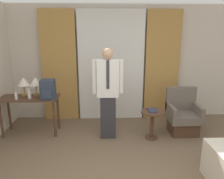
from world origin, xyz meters
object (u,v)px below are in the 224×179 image
(bottle_by_lamp, at_px, (16,96))
(armchair, at_px, (183,117))
(desk, at_px, (30,103))
(table_lamp_right, at_px, (35,82))
(table_lamp_left, at_px, (24,82))
(bottle_near_edge, at_px, (29,94))
(book, at_px, (152,110))
(person, at_px, (108,90))
(backpack, at_px, (48,89))
(side_table, at_px, (152,120))

(bottle_by_lamp, bearing_deg, armchair, 0.64)
(desk, distance_m, bottle_by_lamp, 0.32)
(table_lamp_right, bearing_deg, table_lamp_left, 180.00)
(table_lamp_left, xyz_separation_m, table_lamp_right, (0.24, 0.00, 0.00))
(bottle_near_edge, bearing_deg, book, -5.85)
(table_lamp_right, distance_m, person, 1.54)
(table_lamp_right, bearing_deg, backpack, -37.19)
(person, relative_size, armchair, 1.90)
(backpack, bearing_deg, table_lamp_left, 156.96)
(side_table, bearing_deg, bottle_by_lamp, 175.57)
(table_lamp_left, bearing_deg, person, -12.45)
(table_lamp_right, relative_size, book, 1.60)
(desk, distance_m, armchair, 3.21)
(person, relative_size, side_table, 3.11)
(bottle_near_edge, relative_size, backpack, 0.56)
(person, distance_m, armchair, 1.72)
(bottle_near_edge, height_order, backpack, backpack)
(side_table, bearing_deg, book, 105.40)
(table_lamp_right, xyz_separation_m, book, (2.36, -0.45, -0.48))
(backpack, relative_size, armchair, 0.41)
(backpack, height_order, person, person)
(bottle_near_edge, distance_m, book, 2.47)
(backpack, distance_m, armchair, 2.84)
(bottle_near_edge, bearing_deg, desk, 115.93)
(bottle_near_edge, relative_size, side_table, 0.37)
(desk, height_order, book, desk)
(bottle_by_lamp, distance_m, person, 1.82)
(backpack, height_order, side_table, backpack)
(armchair, bearing_deg, table_lamp_left, 176.16)
(desk, bearing_deg, backpack, -14.98)
(table_lamp_right, relative_size, person, 0.22)
(bottle_near_edge, bearing_deg, person, -6.54)
(table_lamp_left, distance_m, bottle_near_edge, 0.32)
(book, bearing_deg, bottle_near_edge, 174.15)
(table_lamp_left, xyz_separation_m, armchair, (3.31, -0.22, -0.73))
(backpack, bearing_deg, desk, 165.02)
(backpack, bearing_deg, bottle_by_lamp, -177.29)
(bottle_near_edge, bearing_deg, table_lamp_left, 128.48)
(desk, xyz_separation_m, backpack, (0.42, -0.11, 0.32))
(backpack, xyz_separation_m, side_table, (2.06, -0.24, -0.59))
(table_lamp_left, relative_size, side_table, 0.67)
(desk, xyz_separation_m, book, (2.48, -0.33, -0.07))
(table_lamp_left, relative_size, bottle_by_lamp, 2.40)
(bottle_by_lamp, bearing_deg, book, -4.07)
(table_lamp_left, relative_size, armchair, 0.41)
(desk, height_order, armchair, armchair)
(backpack, xyz_separation_m, book, (2.05, -0.22, -0.39))
(desk, relative_size, bottle_by_lamp, 7.27)
(desk, height_order, bottle_near_edge, bottle_near_edge)
(bottle_by_lamp, xyz_separation_m, backpack, (0.62, 0.03, 0.12))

